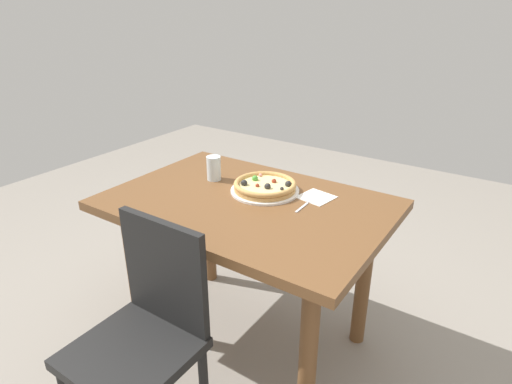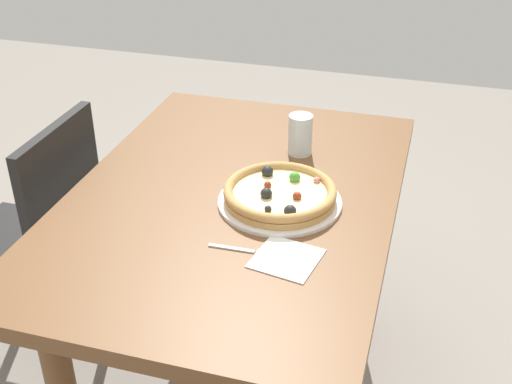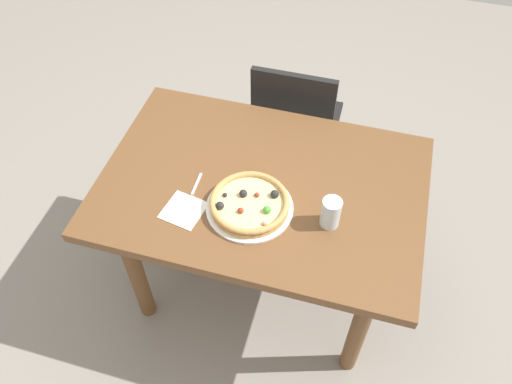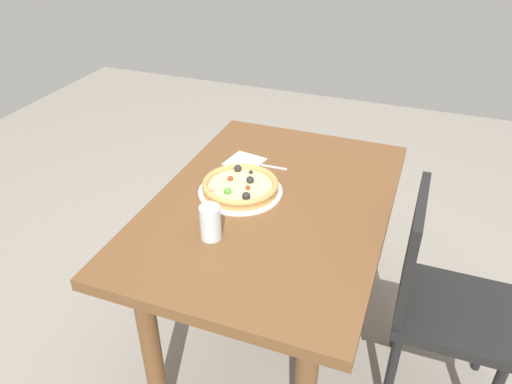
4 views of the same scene
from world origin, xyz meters
The scene contains 8 objects.
ground_plane centered at (0.00, 0.00, 0.00)m, with size 6.00×6.00×0.00m, color gray.
dining_table centered at (0.00, 0.00, 0.64)m, with size 1.23×0.84×0.75m.
chair_near centered at (0.00, -0.63, 0.48)m, with size 0.40×0.40×0.88m.
plate centered at (0.01, 0.13, 0.76)m, with size 0.32×0.32×0.01m, color white.
pizza centered at (0.01, 0.13, 0.79)m, with size 0.29×0.29×0.05m.
fork centered at (0.24, 0.12, 0.76)m, with size 0.02×0.17×0.00m.
drinking_glass centered at (-0.28, 0.12, 0.81)m, with size 0.07×0.07×0.12m, color silver.
napkin centered at (0.24, 0.20, 0.76)m, with size 0.14×0.14×0.00m, color white.
Camera 4 is at (-1.43, -0.48, 1.75)m, focal length 34.41 mm.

